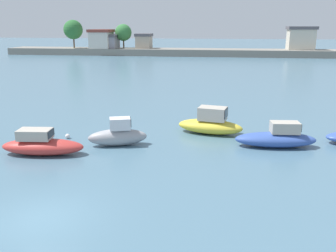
{
  "coord_description": "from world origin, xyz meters",
  "views": [
    {
      "loc": [
        6.98,
        -12.31,
        7.42
      ],
      "look_at": [
        3.27,
        12.33,
        0.62
      ],
      "focal_mm": 39.69,
      "sensor_mm": 36.0,
      "label": 1
    }
  ],
  "objects_px": {
    "moored_boat_2": "(42,145)",
    "mooring_buoy_1": "(68,136)",
    "moored_boat_5": "(277,138)",
    "moored_boat_3": "(118,135)",
    "moored_boat_4": "(211,124)"
  },
  "relations": [
    {
      "from": "moored_boat_2",
      "to": "moored_boat_4",
      "type": "bearing_deg",
      "value": 25.27
    },
    {
      "from": "moored_boat_5",
      "to": "mooring_buoy_1",
      "type": "distance_m",
      "value": 13.73
    },
    {
      "from": "moored_boat_3",
      "to": "mooring_buoy_1",
      "type": "relative_size",
      "value": 12.08
    },
    {
      "from": "moored_boat_4",
      "to": "moored_boat_5",
      "type": "distance_m",
      "value": 4.84
    },
    {
      "from": "moored_boat_3",
      "to": "moored_boat_4",
      "type": "xyz_separation_m",
      "value": [
        5.7,
        3.57,
        0.03
      ]
    },
    {
      "from": "moored_boat_4",
      "to": "mooring_buoy_1",
      "type": "distance_m",
      "value": 9.88
    },
    {
      "from": "moored_boat_2",
      "to": "moored_boat_4",
      "type": "xyz_separation_m",
      "value": [
        9.69,
        5.91,
        0.11
      ]
    },
    {
      "from": "moored_boat_3",
      "to": "mooring_buoy_1",
      "type": "height_order",
      "value": "moored_boat_3"
    },
    {
      "from": "moored_boat_3",
      "to": "mooring_buoy_1",
      "type": "distance_m",
      "value": 3.93
    },
    {
      "from": "moored_boat_2",
      "to": "mooring_buoy_1",
      "type": "bearing_deg",
      "value": 80.5
    },
    {
      "from": "moored_boat_3",
      "to": "mooring_buoy_1",
      "type": "xyz_separation_m",
      "value": [
        -3.79,
        0.9,
        -0.51
      ]
    },
    {
      "from": "moored_boat_4",
      "to": "moored_boat_5",
      "type": "bearing_deg",
      "value": -18.28
    },
    {
      "from": "moored_boat_5",
      "to": "moored_boat_2",
      "type": "bearing_deg",
      "value": -171.16
    },
    {
      "from": "moored_boat_4",
      "to": "mooring_buoy_1",
      "type": "xyz_separation_m",
      "value": [
        -9.5,
        -2.67,
        -0.54
      ]
    },
    {
      "from": "moored_boat_2",
      "to": "mooring_buoy_1",
      "type": "xyz_separation_m",
      "value": [
        0.19,
        3.24,
        -0.42
      ]
    }
  ]
}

